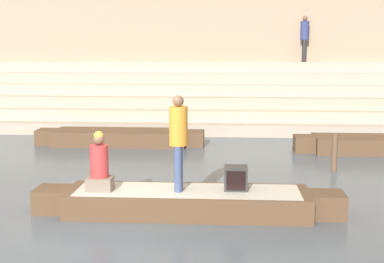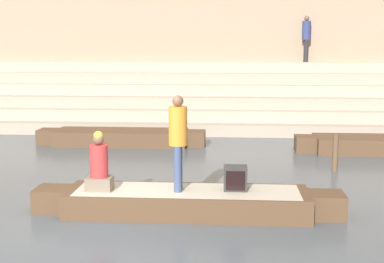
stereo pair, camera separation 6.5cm
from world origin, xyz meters
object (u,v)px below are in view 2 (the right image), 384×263
object	(u,v)px
person_standing	(178,136)
moored_boat_distant	(121,137)
mooring_post	(335,153)
person_on_steps	(306,35)
person_rowing	(99,166)
rowboat_main	(187,201)
tv_set	(235,178)

from	to	relation	value
person_standing	moored_boat_distant	size ratio (longest dim) A/B	0.33
mooring_post	person_on_steps	size ratio (longest dim) A/B	0.53
person_standing	person_rowing	bearing A→B (deg)	177.09
person_standing	mooring_post	size ratio (longest dim) A/B	1.88
rowboat_main	moored_boat_distant	distance (m)	7.25
rowboat_main	tv_set	bearing A→B (deg)	11.13
person_on_steps	tv_set	bearing A→B (deg)	22.05
mooring_post	person_on_steps	world-z (taller)	person_on_steps
person_rowing	person_on_steps	world-z (taller)	person_on_steps
person_rowing	mooring_post	bearing A→B (deg)	36.46
person_rowing	moored_boat_distant	distance (m)	6.96
person_standing	person_on_steps	size ratio (longest dim) A/B	0.99
rowboat_main	moored_boat_distant	world-z (taller)	moored_boat_distant
person_standing	person_on_steps	xyz separation A→B (m)	(3.80, 11.66, 2.00)
rowboat_main	tv_set	world-z (taller)	tv_set
rowboat_main	person_on_steps	xyz separation A→B (m)	(3.64, 11.65, 3.22)
person_on_steps	moored_boat_distant	bearing A→B (deg)	-16.53
rowboat_main	person_rowing	world-z (taller)	person_rowing
person_standing	mooring_post	world-z (taller)	person_standing
person_standing	person_rowing	size ratio (longest dim) A/B	1.59
moored_boat_distant	person_on_steps	size ratio (longest dim) A/B	2.97
tv_set	person_on_steps	world-z (taller)	person_on_steps
rowboat_main	person_rowing	xyz separation A→B (m)	(-1.60, -0.10, 0.65)
person_standing	mooring_post	bearing A→B (deg)	39.87
moored_boat_distant	rowboat_main	bearing A→B (deg)	-63.00
moored_boat_distant	mooring_post	bearing A→B (deg)	-21.96
person_standing	mooring_post	distance (m)	5.15
person_standing	mooring_post	xyz separation A→B (m)	(3.52, 3.63, -0.99)
rowboat_main	person_rowing	size ratio (longest dim) A/B	5.17
person_rowing	mooring_post	distance (m)	6.21
rowboat_main	person_on_steps	size ratio (longest dim) A/B	3.22
moored_boat_distant	mooring_post	size ratio (longest dim) A/B	5.65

